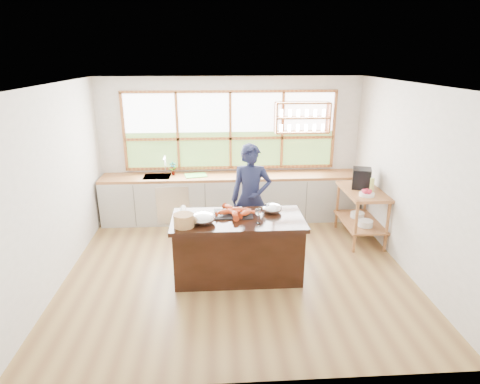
{
  "coord_description": "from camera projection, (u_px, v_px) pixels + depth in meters",
  "views": [
    {
      "loc": [
        -0.3,
        -5.37,
        3.06
      ],
      "look_at": [
        0.05,
        0.15,
        1.17
      ],
      "focal_mm": 30.0,
      "sensor_mm": 36.0,
      "label": 1
    }
  ],
  "objects": [
    {
      "name": "right_shelf_unit",
      "position": [
        362.0,
        207.0,
        6.86
      ],
      "size": [
        0.62,
        1.1,
        0.9
      ],
      "color": "#985E38",
      "rests_on": "ground_plane"
    },
    {
      "name": "room_shell",
      "position": [
        237.0,
        147.0,
        6.0
      ],
      "size": [
        5.02,
        4.52,
        2.71
      ],
      "color": "silver",
      "rests_on": "ground_plane"
    },
    {
      "name": "wicker_basket",
      "position": [
        184.0,
        220.0,
        5.3
      ],
      "size": [
        0.27,
        0.27,
        0.17
      ],
      "primitive_type": "cylinder",
      "color": "#B37D4D",
      "rests_on": "island"
    },
    {
      "name": "ground_plane",
      "position": [
        237.0,
        268.0,
        6.08
      ],
      "size": [
        5.0,
        5.0,
        0.0
      ],
      "primitive_type": "plane",
      "color": "olive"
    },
    {
      "name": "cook",
      "position": [
        251.0,
        199.0,
        6.4
      ],
      "size": [
        0.67,
        0.47,
        1.77
      ],
      "primitive_type": "imported",
      "rotation": [
        0.0,
        0.0,
        -0.07
      ],
      "color": "#171B39",
      "rests_on": "ground_plane"
    },
    {
      "name": "espresso_machine",
      "position": [
        362.0,
        178.0,
        6.84
      ],
      "size": [
        0.38,
        0.4,
        0.34
      ],
      "primitive_type": "cube",
      "rotation": [
        0.0,
        0.0,
        -0.33
      ],
      "color": "black",
      "rests_on": "right_shelf_unit"
    },
    {
      "name": "wine_glass",
      "position": [
        258.0,
        212.0,
        5.37
      ],
      "size": [
        0.08,
        0.08,
        0.22
      ],
      "color": "white",
      "rests_on": "island"
    },
    {
      "name": "slate_board",
      "position": [
        233.0,
        214.0,
        5.73
      ],
      "size": [
        0.55,
        0.4,
        0.02
      ],
      "primitive_type": "cube",
      "rotation": [
        0.0,
        0.0,
        -0.01
      ],
      "color": "black",
      "rests_on": "island"
    },
    {
      "name": "parchment_roll",
      "position": [
        183.0,
        211.0,
        5.74
      ],
      "size": [
        0.09,
        0.3,
        0.08
      ],
      "primitive_type": "cylinder",
      "rotation": [
        1.57,
        0.0,
        0.03
      ],
      "color": "silver",
      "rests_on": "island"
    },
    {
      "name": "back_counter",
      "position": [
        231.0,
        197.0,
        7.76
      ],
      "size": [
        4.9,
        0.63,
        0.9
      ],
      "color": "#B5B2AC",
      "rests_on": "ground_plane"
    },
    {
      "name": "potted_plant",
      "position": [
        173.0,
        169.0,
        7.57
      ],
      "size": [
        0.16,
        0.13,
        0.26
      ],
      "primitive_type": "imported",
      "rotation": [
        0.0,
        0.0,
        0.26
      ],
      "color": "slate",
      "rests_on": "back_counter"
    },
    {
      "name": "lobster_pile",
      "position": [
        235.0,
        211.0,
        5.69
      ],
      "size": [
        0.52,
        0.48,
        0.08
      ],
      "color": "red",
      "rests_on": "slate_board"
    },
    {
      "name": "mixing_bowl_left",
      "position": [
        203.0,
        218.0,
        5.42
      ],
      "size": [
        0.33,
        0.33,
        0.16
      ],
      "primitive_type": "ellipsoid",
      "color": "silver",
      "rests_on": "island"
    },
    {
      "name": "mixing_bowl_right",
      "position": [
        272.0,
        208.0,
        5.8
      ],
      "size": [
        0.28,
        0.28,
        0.14
      ],
      "primitive_type": "ellipsoid",
      "color": "silver",
      "rests_on": "island"
    },
    {
      "name": "island",
      "position": [
        238.0,
        247.0,
        5.75
      ],
      "size": [
        1.85,
        0.9,
        0.9
      ],
      "color": "black",
      "rests_on": "ground_plane"
    },
    {
      "name": "wine_bottle",
      "position": [
        372.0,
        186.0,
        6.52
      ],
      "size": [
        0.08,
        0.08,
        0.27
      ],
      "primitive_type": "cylinder",
      "rotation": [
        0.0,
        0.0,
        0.26
      ],
      "color": "#ABB755",
      "rests_on": "right_shelf_unit"
    },
    {
      "name": "cutting_board",
      "position": [
        196.0,
        175.0,
        7.58
      ],
      "size": [
        0.45,
        0.37,
        0.01
      ],
      "primitive_type": "cube",
      "rotation": [
        0.0,
        0.0,
        0.19
      ],
      "color": "#5CCB4D",
      "rests_on": "back_counter"
    },
    {
      "name": "fruit_bowl",
      "position": [
        367.0,
        193.0,
        6.48
      ],
      "size": [
        0.25,
        0.25,
        0.11
      ],
      "color": "white",
      "rests_on": "right_shelf_unit"
    }
  ]
}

